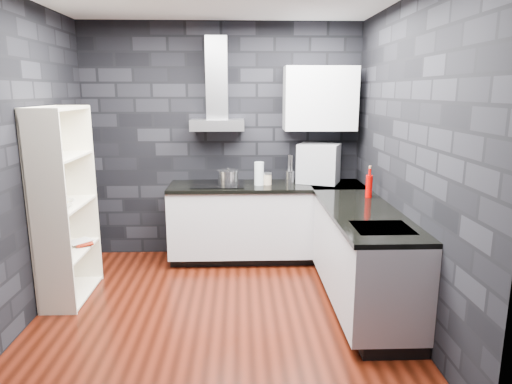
{
  "coord_description": "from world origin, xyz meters",
  "views": [
    {
      "loc": [
        0.2,
        -3.75,
        1.93
      ],
      "look_at": [
        0.35,
        0.45,
        1.0
      ],
      "focal_mm": 32.0,
      "sensor_mm": 36.0,
      "label": 1
    }
  ],
  "objects": [
    {
      "name": "appliance_garage",
      "position": [
        1.1,
        1.37,
        1.12
      ],
      "size": [
        0.54,
        0.49,
        0.44
      ],
      "primitive_type": "cube",
      "rotation": [
        0.0,
        0.0,
        -0.38
      ],
      "color": "#9C9DA4",
      "rests_on": "counter_back_top"
    },
    {
      "name": "wall_left",
      "position": [
        -1.62,
        0.0,
        1.35
      ],
      "size": [
        0.05,
        3.2,
        2.7
      ],
      "primitive_type": "cube",
      "color": "black",
      "rests_on": "ground"
    },
    {
      "name": "utensil_crock",
      "position": [
        0.77,
        1.39,
        0.97
      ],
      "size": [
        0.12,
        0.12,
        0.14
      ],
      "primitive_type": "cylinder",
      "rotation": [
        0.0,
        0.0,
        0.13
      ],
      "color": "#BDBCC1",
      "rests_on": "counter_back_top"
    },
    {
      "name": "toekick_right",
      "position": [
        1.34,
        0.1,
        0.05
      ],
      "size": [
        0.5,
        1.78,
        0.1
      ],
      "primitive_type": "cube",
      "color": "black",
      "rests_on": "ground"
    },
    {
      "name": "ground",
      "position": [
        0.0,
        0.0,
        0.0
      ],
      "size": [
        3.2,
        3.2,
        0.0
      ],
      "primitive_type": "plane",
      "color": "#451409"
    },
    {
      "name": "pot",
      "position": [
        0.07,
        1.3,
        0.98
      ],
      "size": [
        0.27,
        0.27,
        0.14
      ],
      "primitive_type": "cylinder",
      "rotation": [
        0.0,
        0.0,
        -0.17
      ],
      "color": "#BDBCC1",
      "rests_on": "cooktop"
    },
    {
      "name": "cooktop",
      "position": [
        -0.05,
        1.3,
        0.91
      ],
      "size": [
        0.58,
        0.5,
        0.01
      ],
      "primitive_type": "cube",
      "color": "black",
      "rests_on": "counter_back_top"
    },
    {
      "name": "wall_front",
      "position": [
        0.0,
        -1.62,
        1.35
      ],
      "size": [
        3.2,
        0.05,
        2.7
      ],
      "primitive_type": "cube",
      "color": "black",
      "rests_on": "ground"
    },
    {
      "name": "wall_right",
      "position": [
        1.62,
        0.0,
        1.35
      ],
      "size": [
        0.05,
        3.2,
        2.7
      ],
      "primitive_type": "cube",
      "color": "black",
      "rests_on": "ground"
    },
    {
      "name": "fruit_bowl",
      "position": [
        -1.42,
        0.3,
        0.94
      ],
      "size": [
        0.29,
        0.29,
        0.06
      ],
      "primitive_type": "imported",
      "rotation": [
        0.0,
        0.0,
        0.29
      ],
      "color": "white",
      "rests_on": "bookshelf"
    },
    {
      "name": "glass_vase",
      "position": [
        0.41,
        1.27,
        1.03
      ],
      "size": [
        0.12,
        0.12,
        0.26
      ],
      "primitive_type": "cylinder",
      "rotation": [
        0.0,
        0.0,
        -0.16
      ],
      "color": "white",
      "rests_on": "counter_back_top"
    },
    {
      "name": "bookshelf",
      "position": [
        -1.42,
        0.4,
        0.9
      ],
      "size": [
        0.52,
        0.86,
        1.8
      ],
      "primitive_type": "cube",
      "rotation": [
        0.0,
        0.0,
        -0.23
      ],
      "color": "white",
      "rests_on": "ground"
    },
    {
      "name": "counter_right_cab",
      "position": [
        1.3,
        0.1,
        0.48
      ],
      "size": [
        0.6,
        1.8,
        0.76
      ],
      "primitive_type": "cube",
      "color": "silver",
      "rests_on": "ground"
    },
    {
      "name": "sink_rim",
      "position": [
        1.3,
        -0.4,
        0.89
      ],
      "size": [
        0.44,
        0.4,
        0.01
      ],
      "primitive_type": "cube",
      "color": "#AAA9AE",
      "rests_on": "counter_right_top"
    },
    {
      "name": "hood_chimney",
      "position": [
        -0.05,
        1.5,
        2.07
      ],
      "size": [
        0.24,
        0.2,
        0.9
      ],
      "primitive_type": "cube",
      "color": "#AAA9AE",
      "rests_on": "hood_body"
    },
    {
      "name": "counter_back_top",
      "position": [
        0.5,
        1.29,
        0.88
      ],
      "size": [
        2.2,
        0.62,
        0.04
      ],
      "primitive_type": "cube",
      "color": "black",
      "rests_on": "counter_back_cab"
    },
    {
      "name": "upper_cabinet",
      "position": [
        1.1,
        1.43,
        1.85
      ],
      "size": [
        0.8,
        0.35,
        0.7
      ],
      "primitive_type": "cube",
      "color": "silver",
      "rests_on": "wall_back"
    },
    {
      "name": "hood_body",
      "position": [
        -0.05,
        1.43,
        1.56
      ],
      "size": [
        0.6,
        0.34,
        0.12
      ],
      "primitive_type": "cube",
      "color": "#AAA9AE",
      "rests_on": "wall_back"
    },
    {
      "name": "counter_corner_top",
      "position": [
        1.3,
        1.3,
        0.88
      ],
      "size": [
        0.62,
        0.62,
        0.04
      ],
      "primitive_type": "cube",
      "color": "black",
      "rests_on": "counter_right_cab"
    },
    {
      "name": "wall_back",
      "position": [
        0.0,
        1.62,
        1.35
      ],
      "size": [
        3.2,
        0.05,
        2.7
      ],
      "primitive_type": "cube",
      "color": "black",
      "rests_on": "ground"
    },
    {
      "name": "counter_back_cab",
      "position": [
        0.5,
        1.3,
        0.48
      ],
      "size": [
        2.2,
        0.6,
        0.76
      ],
      "primitive_type": "cube",
      "color": "silver",
      "rests_on": "ground"
    },
    {
      "name": "counter_right_top",
      "position": [
        1.29,
        0.1,
        0.88
      ],
      "size": [
        0.62,
        1.8,
        0.04
      ],
      "primitive_type": "cube",
      "color": "black",
      "rests_on": "counter_right_cab"
    },
    {
      "name": "red_bottle",
      "position": [
        1.47,
        0.62,
        1.01
      ],
      "size": [
        0.08,
        0.08,
        0.22
      ],
      "primitive_type": "cylinder",
      "rotation": [
        0.0,
        0.0,
        -0.22
      ],
      "color": "#B40100",
      "rests_on": "counter_right_top"
    },
    {
      "name": "storage_jar",
      "position": [
        0.51,
        1.29,
        0.96
      ],
      "size": [
        0.12,
        0.12,
        0.12
      ],
      "primitive_type": "cylinder",
      "rotation": [
        0.0,
        0.0,
        -0.32
      ],
      "color": "#C9B091",
      "rests_on": "counter_back_top"
    },
    {
      "name": "book_second",
      "position": [
        -1.44,
        0.62,
        0.59
      ],
      "size": [
        0.14,
        0.12,
        0.23
      ],
      "primitive_type": "imported",
      "rotation": [
        0.0,
        0.0,
        -0.72
      ],
      "color": "#B2B2B2",
      "rests_on": "bookshelf"
    },
    {
      "name": "toekick_back",
      "position": [
        0.5,
        1.34,
        0.05
      ],
      "size": [
        2.18,
        0.5,
        0.1
      ],
      "primitive_type": "cube",
      "color": "black",
      "rests_on": "ground"
    },
    {
      "name": "book_red",
      "position": [
        -1.41,
        0.53,
        0.57
      ],
      "size": [
        0.15,
        0.09,
        0.21
      ],
      "primitive_type": "imported",
      "rotation": [
        0.0,
        0.0,
        0.45
      ],
      "color": "maroon",
      "rests_on": "bookshelf"
    }
  ]
}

